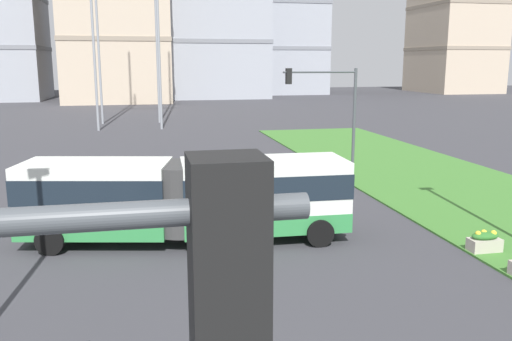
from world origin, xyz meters
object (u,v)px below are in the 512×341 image
Objects in this scene: flower_planter_4 at (485,241)px; traffic_light_far_right at (332,106)px; articulated_bus at (187,197)px; apartment_tower_eastcentre at (280,7)px; car_maroon_sedan at (112,186)px.

traffic_light_far_right is (-1.68, 11.15, 3.83)m from flower_planter_4.
articulated_bus is 10.59m from flower_planter_4.
apartment_tower_eastcentre is at bearing 73.74° from articulated_bus.
articulated_bus is 1.94× the size of traffic_light_far_right.
traffic_light_far_right reaches higher than car_maroon_sedan.
apartment_tower_eastcentre is at bearing 77.48° from traffic_light_far_right.
traffic_light_far_right reaches higher than articulated_bus.
articulated_bus is at bearing 160.90° from flower_planter_4.
apartment_tower_eastcentre is at bearing 79.83° from flower_planter_4.
apartment_tower_eastcentre is (30.43, 87.43, 16.89)m from car_maroon_sedan.
flower_planter_4 is (12.97, -9.94, -0.33)m from car_maroon_sedan.
car_maroon_sedan is 0.13× the size of apartment_tower_eastcentre.
flower_planter_4 is 0.03× the size of apartment_tower_eastcentre.
traffic_light_far_right is at bearing 6.11° from car_maroon_sedan.
traffic_light_far_right is at bearing 43.05° from articulated_bus.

